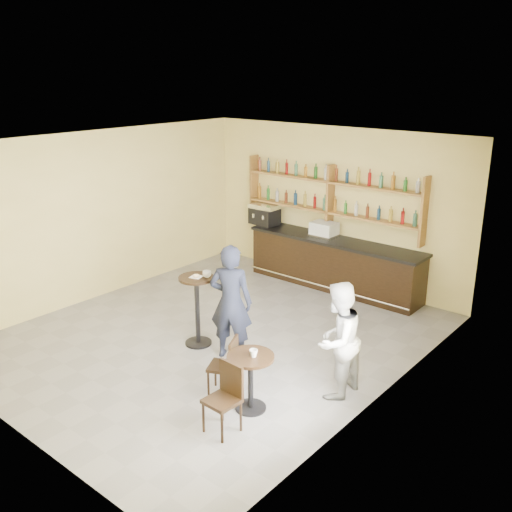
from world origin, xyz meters
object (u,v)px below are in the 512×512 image
Objects in this scene: chair_west at (222,366)px; chair_south at (222,400)px; espresso_machine at (264,214)px; pastry_case at (324,230)px; pedestal_table at (197,311)px; cafe_table at (251,382)px; patron_second at (337,340)px; bar_counter at (334,264)px; man_main at (231,302)px.

chair_south is (0.60, -0.65, 0.02)m from chair_west.
espresso_machine is 1.55m from pastry_case.
pedestal_table is at bearing 144.71° from chair_south.
pastry_case is 4.84m from cafe_table.
patron_second is (0.60, 1.63, 0.37)m from chair_south.
cafe_table is at bearing -31.65° from patron_second.
bar_counter is 6.05× the size of espresso_machine.
chair_west is 0.88m from chair_south.
espresso_machine is 4.16m from man_main.
chair_west reaches higher than cafe_table.
espresso_machine is at bearing -83.65° from man_main.
espresso_machine is at bearing 179.58° from pastry_case.
chair_south is at bearing -19.60° from patron_second.
chair_west is 0.95× the size of chair_south.
man_main reaches higher than bar_counter.
pedestal_table is 0.64× the size of man_main.
patron_second is at bearing 103.53° from chair_west.
man_main is 1.12× the size of patron_second.
pedestal_table is 0.77m from man_main.
chair_west is at bearing -32.13° from pedestal_table.
pedestal_table is at bearing -22.75° from man_main.
bar_counter is at bearing 5.64° from espresso_machine.
pastry_case is at bearing 170.42° from chair_west.
chair_south is (1.59, -5.02, -0.07)m from bar_counter.
chair_west is at bearing 135.04° from chair_south.
chair_south is 0.54× the size of patron_second.
pastry_case is 0.58× the size of chair_south.
pastry_case reaches higher than chair_west.
man_main is at bearing -52.34° from espresso_machine.
pedestal_table is 2.42m from chair_south.
pastry_case is 5.41m from chair_south.
man_main is 2.32× the size of cafe_table.
chair_west is (0.61, -0.86, -0.49)m from man_main.
chair_west is at bearing -50.11° from patron_second.
man_main is (0.38, -3.51, 0.40)m from bar_counter.
espresso_machine is at bearing -172.93° from chair_west.
espresso_machine reaches higher than pedestal_table.
chair_south reaches higher than cafe_table.
patron_second reaches higher than bar_counter.
man_main is at bearing -79.98° from pastry_case.
pedestal_table is at bearing 154.85° from cafe_table.
bar_counter is at bearing -109.56° from man_main.
cafe_table is 1.29m from patron_second.
espresso_machine reaches higher than cafe_table.
bar_counter is 4.69m from cafe_table.
bar_counter is at bearing 109.20° from cafe_table.
espresso_machine is at bearing -129.51° from patron_second.
pedestal_table is at bearing -61.47° from espresso_machine.
man_main is at bearing -170.14° from chair_west.
bar_counter is 2.32× the size of patron_second.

